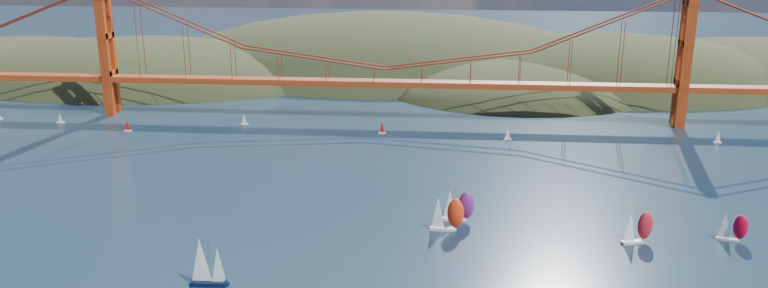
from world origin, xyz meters
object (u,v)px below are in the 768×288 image
sloop_navy (206,263)px  racer_rwb (458,205)px  racer_1 (637,227)px  racer_2 (732,227)px  racer_0 (446,213)px

sloop_navy → racer_rwb: size_ratio=1.28×
racer_1 → racer_2: racer_1 is taller
racer_0 → racer_2: bearing=3.6°
sloop_navy → racer_0: 65.82m
racer_0 → racer_1: size_ratio=1.10×
sloop_navy → racer_1: (103.85, 32.95, -1.18)m
racer_0 → racer_rwb: bearing=70.1°
racer_0 → racer_1: bearing=-0.8°
sloop_navy → racer_2: (128.92, 36.63, -1.70)m
racer_0 → racer_rwb: 7.54m
sloop_navy → racer_1: bearing=15.1°
racer_1 → racer_rwb: racer_rwb is taller
sloop_navy → racer_rwb: bearing=34.7°
racer_0 → racer_1: (49.36, -3.95, -0.45)m
racer_2 → racer_0: bearing=-163.7°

